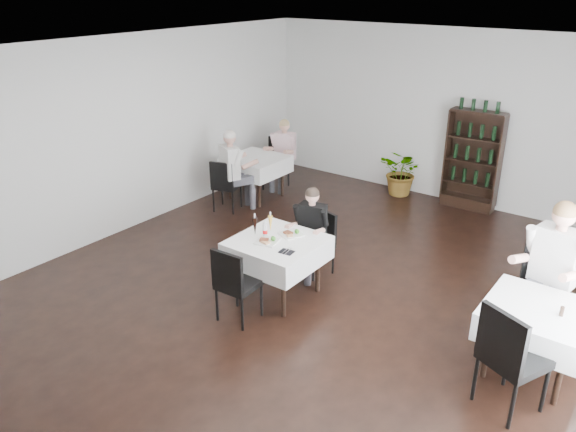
% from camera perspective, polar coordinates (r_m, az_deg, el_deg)
% --- Properties ---
extents(room_shell, '(9.00, 9.00, 9.00)m').
position_cam_1_polar(room_shell, '(6.46, 0.97, 2.73)').
color(room_shell, black).
rests_on(room_shell, ground).
extents(wine_shelf, '(0.90, 0.28, 1.75)m').
position_cam_1_polar(wine_shelf, '(10.12, 18.22, 5.29)').
color(wine_shelf, black).
rests_on(wine_shelf, ground).
extents(main_table, '(1.03, 1.03, 0.77)m').
position_cam_1_polar(main_table, '(6.98, -1.09, -3.54)').
color(main_table, black).
rests_on(main_table, ground).
extents(left_table, '(0.98, 0.98, 0.77)m').
position_cam_1_polar(left_table, '(10.18, -3.28, 5.19)').
color(left_table, black).
rests_on(left_table, ground).
extents(right_table, '(0.98, 0.98, 0.77)m').
position_cam_1_polar(right_table, '(6.16, 23.92, -9.69)').
color(right_table, black).
rests_on(right_table, ground).
extents(potted_tree, '(0.88, 0.79, 0.88)m').
position_cam_1_polar(potted_tree, '(10.55, 11.58, 4.37)').
color(potted_tree, '#28591E').
rests_on(potted_tree, ground).
extents(main_chair_far, '(0.49, 0.50, 0.86)m').
position_cam_1_polar(main_chair_far, '(7.61, 3.25, -2.27)').
color(main_chair_far, black).
rests_on(main_chair_far, ground).
extents(main_chair_near, '(0.45, 0.46, 0.95)m').
position_cam_1_polar(main_chair_near, '(6.51, -5.49, -6.58)').
color(main_chair_near, black).
rests_on(main_chair_near, ground).
extents(left_chair_far, '(0.54, 0.54, 0.96)m').
position_cam_1_polar(left_chair_far, '(10.74, -1.10, 5.77)').
color(left_chair_far, black).
rests_on(left_chair_far, ground).
extents(left_chair_near, '(0.52, 0.53, 0.91)m').
position_cam_1_polar(left_chair_near, '(9.63, -6.44, 3.39)').
color(left_chair_near, black).
rests_on(left_chair_near, ground).
extents(right_chair_far, '(0.68, 0.69, 1.16)m').
position_cam_1_polar(right_chair_far, '(6.74, 24.82, -6.52)').
color(right_chair_far, black).
rests_on(right_chair_far, ground).
extents(right_chair_near, '(0.66, 0.67, 1.10)m').
position_cam_1_polar(right_chair_near, '(5.57, 21.52, -12.90)').
color(right_chair_near, black).
rests_on(right_chair_near, ground).
extents(diner_main, '(0.51, 0.53, 1.26)m').
position_cam_1_polar(diner_main, '(7.39, 2.24, -1.05)').
color(diner_main, '#3B3A41').
rests_on(diner_main, ground).
extents(diner_left_far, '(0.54, 0.55, 1.34)m').
position_cam_1_polar(diner_left_far, '(10.55, -0.54, 6.77)').
color(diner_left_far, '#3B3A41').
rests_on(diner_left_far, ground).
extents(diner_left_near, '(0.64, 0.67, 1.43)m').
position_cam_1_polar(diner_left_near, '(9.56, -5.46, 5.26)').
color(diner_left_near, '#3B3A41').
rests_on(diner_left_near, ground).
extents(diner_right_far, '(0.67, 0.70, 1.65)m').
position_cam_1_polar(diner_right_far, '(6.57, 25.18, -4.44)').
color(diner_right_far, '#3B3A41').
rests_on(diner_right_far, ground).
extents(plate_far, '(0.33, 0.33, 0.08)m').
position_cam_1_polar(plate_far, '(7.03, 0.34, -1.81)').
color(plate_far, white).
rests_on(plate_far, main_table).
extents(plate_near, '(0.31, 0.31, 0.08)m').
position_cam_1_polar(plate_near, '(6.84, -2.10, -2.55)').
color(plate_near, white).
rests_on(plate_near, main_table).
extents(pilsner_dark, '(0.07, 0.07, 0.29)m').
position_cam_1_polar(pilsner_dark, '(7.01, -3.38, -1.03)').
color(pilsner_dark, black).
rests_on(pilsner_dark, main_table).
extents(pilsner_lager, '(0.06, 0.06, 0.27)m').
position_cam_1_polar(pilsner_lager, '(7.10, -1.80, -0.74)').
color(pilsner_lager, gold).
rests_on(pilsner_lager, main_table).
extents(coke_bottle, '(0.06, 0.06, 0.24)m').
position_cam_1_polar(coke_bottle, '(6.93, -2.35, -1.49)').
color(coke_bottle, silver).
rests_on(coke_bottle, main_table).
extents(napkin_cutlery, '(0.18, 0.19, 0.02)m').
position_cam_1_polar(napkin_cutlery, '(6.61, -0.15, -3.65)').
color(napkin_cutlery, black).
rests_on(napkin_cutlery, main_table).
extents(pepper_mill, '(0.05, 0.05, 0.10)m').
position_cam_1_polar(pepper_mill, '(6.01, 26.05, -8.69)').
color(pepper_mill, black).
rests_on(pepper_mill, right_table).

